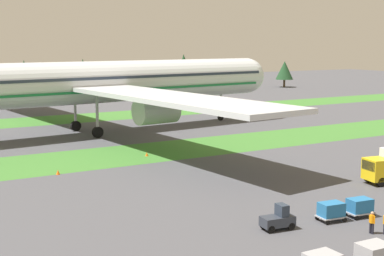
% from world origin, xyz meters
% --- Properties ---
extents(grass_strip_near, '(320.00, 12.72, 0.01)m').
position_xyz_m(grass_strip_near, '(0.00, 40.92, 0.00)').
color(grass_strip_near, '#3D752D').
rests_on(grass_strip_near, ground).
extents(grass_strip_far, '(320.00, 12.72, 0.01)m').
position_xyz_m(grass_strip_far, '(0.00, 78.36, 0.00)').
color(grass_strip_far, '#3D752D').
rests_on(grass_strip_far, ground).
extents(airliner, '(69.75, 85.82, 22.88)m').
position_xyz_m(airliner, '(-2.53, 59.40, 8.20)').
color(airliner, silver).
rests_on(airliner, ground).
extents(baggage_tug, '(2.73, 1.59, 1.97)m').
position_xyz_m(baggage_tug, '(-7.39, 7.97, 0.81)').
color(baggage_tug, '#2D333D').
rests_on(baggage_tug, ground).
extents(cargo_dolly_lead, '(2.36, 1.75, 1.55)m').
position_xyz_m(cargo_dolly_lead, '(-2.40, 7.38, 0.92)').
color(cargo_dolly_lead, '#A3A3A8').
rests_on(cargo_dolly_lead, ground).
extents(cargo_dolly_second, '(2.36, 1.75, 1.55)m').
position_xyz_m(cargo_dolly_second, '(0.48, 7.04, 0.92)').
color(cargo_dolly_second, '#A3A3A8').
rests_on(cargo_dolly_second, ground).
extents(ground_crew_marshaller, '(0.36, 0.56, 1.74)m').
position_xyz_m(ground_crew_marshaller, '(-1.90, 3.60, 0.95)').
color(ground_crew_marshaller, black).
rests_on(ground_crew_marshaller, ground).
extents(taxiway_marker_0, '(0.44, 0.44, 0.53)m').
position_xyz_m(taxiway_marker_0, '(-16.79, 34.51, 0.26)').
color(taxiway_marker_0, orange).
rests_on(taxiway_marker_0, ground).
extents(taxiway_marker_1, '(0.44, 0.44, 0.50)m').
position_xyz_m(taxiway_marker_1, '(-3.92, 38.73, 0.25)').
color(taxiway_marker_1, orange).
rests_on(taxiway_marker_1, ground).
extents(distant_tree_line, '(173.71, 11.32, 12.03)m').
position_xyz_m(distant_tree_line, '(3.57, 121.19, 6.38)').
color(distant_tree_line, '#4C3823').
rests_on(distant_tree_line, ground).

